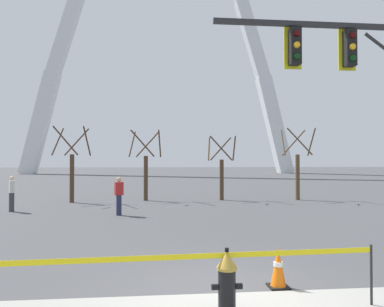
{
  "coord_description": "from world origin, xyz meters",
  "views": [
    {
      "loc": [
        -1.21,
        -6.57,
        2.28
      ],
      "look_at": [
        -0.04,
        5.0,
        2.5
      ],
      "focal_mm": 35.14,
      "sensor_mm": 36.0,
      "label": 1
    }
  ],
  "objects_px": {
    "monument_arch": "(161,44)",
    "pedestrian_walking_left": "(12,193)",
    "pedestrian_standing_center": "(119,196)",
    "traffic_cone_by_hydrant": "(278,267)",
    "fire_hydrant": "(227,283)"
  },
  "relations": [
    {
      "from": "traffic_cone_by_hydrant",
      "to": "monument_arch",
      "type": "distance_m",
      "value": 63.52
    },
    {
      "from": "pedestrian_standing_center",
      "to": "traffic_cone_by_hydrant",
      "type": "bearing_deg",
      "value": -68.36
    },
    {
      "from": "monument_arch",
      "to": "pedestrian_standing_center",
      "type": "bearing_deg",
      "value": -93.05
    },
    {
      "from": "monument_arch",
      "to": "traffic_cone_by_hydrant",
      "type": "bearing_deg",
      "value": -89.02
    },
    {
      "from": "monument_arch",
      "to": "pedestrian_walking_left",
      "type": "relative_size",
      "value": 33.07
    },
    {
      "from": "pedestrian_walking_left",
      "to": "monument_arch",
      "type": "bearing_deg",
      "value": 81.17
    },
    {
      "from": "monument_arch",
      "to": "pedestrian_standing_center",
      "type": "height_order",
      "value": "monument_arch"
    },
    {
      "from": "pedestrian_walking_left",
      "to": "pedestrian_standing_center",
      "type": "bearing_deg",
      "value": -18.26
    },
    {
      "from": "pedestrian_standing_center",
      "to": "pedestrian_walking_left",
      "type": "bearing_deg",
      "value": 161.74
    },
    {
      "from": "fire_hydrant",
      "to": "pedestrian_walking_left",
      "type": "relative_size",
      "value": 0.62
    },
    {
      "from": "traffic_cone_by_hydrant",
      "to": "monument_arch",
      "type": "relative_size",
      "value": 0.01
    },
    {
      "from": "fire_hydrant",
      "to": "pedestrian_standing_center",
      "type": "distance_m",
      "value": 10.7
    },
    {
      "from": "monument_arch",
      "to": "pedestrian_walking_left",
      "type": "distance_m",
      "value": 53.8
    },
    {
      "from": "monument_arch",
      "to": "pedestrian_standing_center",
      "type": "xyz_separation_m",
      "value": [
        -2.67,
        -50.1,
        -22.05
      ]
    },
    {
      "from": "monument_arch",
      "to": "pedestrian_walking_left",
      "type": "bearing_deg",
      "value": -98.83
    }
  ]
}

